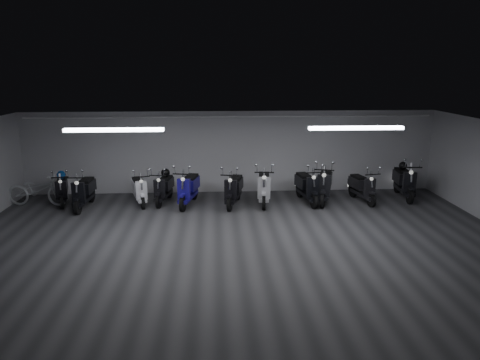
{
  "coord_description": "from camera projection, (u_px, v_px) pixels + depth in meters",
  "views": [
    {
      "loc": [
        -0.56,
        -9.88,
        4.22
      ],
      "look_at": [
        0.16,
        2.5,
        1.05
      ],
      "focal_mm": 33.08,
      "sensor_mm": 36.0,
      "label": 1
    }
  ],
  "objects": [
    {
      "name": "scooter_2",
      "position": [
        139.0,
        185.0,
        13.88
      ],
      "size": [
        1.06,
        1.79,
        1.26
      ],
      "primitive_type": null,
      "rotation": [
        0.0,
        0.0,
        0.31
      ],
      "color": "silver",
      "rests_on": "floor"
    },
    {
      "name": "fluor_strip_left",
      "position": [
        114.0,
        130.0,
        10.75
      ],
      "size": [
        2.4,
        0.18,
        0.08
      ],
      "primitive_type": "cube",
      "color": "white",
      "rests_on": "ceiling"
    },
    {
      "name": "helmet_0",
      "position": [
        165.0,
        173.0,
        14.19
      ],
      "size": [
        0.29,
        0.29,
        0.29
      ],
      "primitive_type": "sphere",
      "color": "black",
      "rests_on": "scooter_3"
    },
    {
      "name": "ceiling",
      "position": [
        239.0,
        132.0,
        9.94
      ],
      "size": [
        14.0,
        10.0,
        0.01
      ],
      "primitive_type": "cube",
      "color": "gray",
      "rests_on": "ground"
    },
    {
      "name": "scooter_7",
      "position": [
        307.0,
        181.0,
        14.03
      ],
      "size": [
        0.92,
        1.96,
        1.41
      ],
      "primitive_type": null,
      "rotation": [
        0.0,
        0.0,
        0.16
      ],
      "color": "black",
      "rests_on": "floor"
    },
    {
      "name": "helmet_2",
      "position": [
        61.0,
        175.0,
        14.08
      ],
      "size": [
        0.27,
        0.27,
        0.27
      ],
      "primitive_type": "sphere",
      "color": "navy",
      "rests_on": "scooter_0"
    },
    {
      "name": "back_wall",
      "position": [
        231.0,
        152.0,
        15.13
      ],
      "size": [
        14.0,
        0.01,
        2.8
      ],
      "primitive_type": "cube",
      "color": "#AEAEB1",
      "rests_on": "ground"
    },
    {
      "name": "bicycle",
      "position": [
        37.0,
        186.0,
        13.77
      ],
      "size": [
        1.97,
        0.88,
        1.23
      ],
      "primitive_type": "imported",
      "rotation": [
        0.0,
        0.0,
        1.46
      ],
      "color": "silver",
      "rests_on": "floor"
    },
    {
      "name": "scooter_5",
      "position": [
        234.0,
        184.0,
        13.76
      ],
      "size": [
        1.06,
        1.95,
        1.38
      ],
      "primitive_type": null,
      "rotation": [
        0.0,
        0.0,
        -0.25
      ],
      "color": "black",
      "rests_on": "floor"
    },
    {
      "name": "front_wall",
      "position": [
        262.0,
        303.0,
        5.45
      ],
      "size": [
        14.0,
        0.01,
        2.8
      ],
      "primitive_type": "cube",
      "color": "#AEAEB1",
      "rests_on": "ground"
    },
    {
      "name": "scooter_0",
      "position": [
        62.0,
        185.0,
        13.94
      ],
      "size": [
        0.97,
        1.74,
        1.23
      ],
      "primitive_type": null,
      "rotation": [
        0.0,
        0.0,
        0.27
      ],
      "color": "black",
      "rests_on": "floor"
    },
    {
      "name": "scooter_10",
      "position": [
        405.0,
        177.0,
        14.51
      ],
      "size": [
        0.87,
        2.04,
        1.47
      ],
      "primitive_type": null,
      "rotation": [
        0.0,
        0.0,
        -0.11
      ],
      "color": "black",
      "rests_on": "floor"
    },
    {
      "name": "helmet_1",
      "position": [
        403.0,
        166.0,
        14.7
      ],
      "size": [
        0.27,
        0.27,
        0.27
      ],
      "primitive_type": "sphere",
      "color": "black",
      "rests_on": "scooter_10"
    },
    {
      "name": "fluor_strip_right",
      "position": [
        356.0,
        128.0,
        11.1
      ],
      "size": [
        2.4,
        0.18,
        0.08
      ],
      "primitive_type": "cube",
      "color": "white",
      "rests_on": "ceiling"
    },
    {
      "name": "scooter_6",
      "position": [
        264.0,
        182.0,
        13.93
      ],
      "size": [
        0.86,
        2.01,
        1.45
      ],
      "primitive_type": null,
      "rotation": [
        0.0,
        0.0,
        -0.11
      ],
      "color": "#AFAEB3",
      "rests_on": "floor"
    },
    {
      "name": "scooter_8",
      "position": [
        325.0,
        179.0,
        14.1
      ],
      "size": [
        1.26,
        2.11,
        1.49
      ],
      "primitive_type": null,
      "rotation": [
        0.0,
        0.0,
        -0.32
      ],
      "color": "black",
      "rests_on": "floor"
    },
    {
      "name": "scooter_4",
      "position": [
        188.0,
        183.0,
        13.77
      ],
      "size": [
        1.06,
        2.01,
        1.43
      ],
      "primitive_type": null,
      "rotation": [
        0.0,
        0.0,
        -0.23
      ],
      "color": "navy",
      "rests_on": "floor"
    },
    {
      "name": "scooter_1",
      "position": [
        83.0,
        187.0,
        13.48
      ],
      "size": [
        0.7,
        1.88,
        1.38
      ],
      "primitive_type": null,
      "rotation": [
        0.0,
        0.0,
        -0.05
      ],
      "color": "black",
      "rests_on": "floor"
    },
    {
      "name": "scooter_9",
      "position": [
        363.0,
        182.0,
        14.14
      ],
      "size": [
        0.91,
        1.81,
        1.29
      ],
      "primitive_type": null,
      "rotation": [
        0.0,
        0.0,
        0.2
      ],
      "color": "black",
      "rests_on": "floor"
    },
    {
      "name": "scooter_3",
      "position": [
        164.0,
        183.0,
        14.03
      ],
      "size": [
        0.89,
        1.79,
        1.28
      ],
      "primitive_type": null,
      "rotation": [
        0.0,
        0.0,
        -0.19
      ],
      "color": "black",
      "rests_on": "floor"
    },
    {
      "name": "conduit",
      "position": [
        231.0,
        117.0,
        14.75
      ],
      "size": [
        13.6,
        0.05,
        0.05
      ],
      "primitive_type": "cylinder",
      "rotation": [
        0.0,
        1.57,
        0.0
      ],
      "color": "white",
      "rests_on": "back_wall"
    },
    {
      "name": "floor",
      "position": [
        239.0,
        248.0,
        10.64
      ],
      "size": [
        14.0,
        10.0,
        0.01
      ],
      "primitive_type": "cube",
      "color": "#313133",
      "rests_on": "ground"
    }
  ]
}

